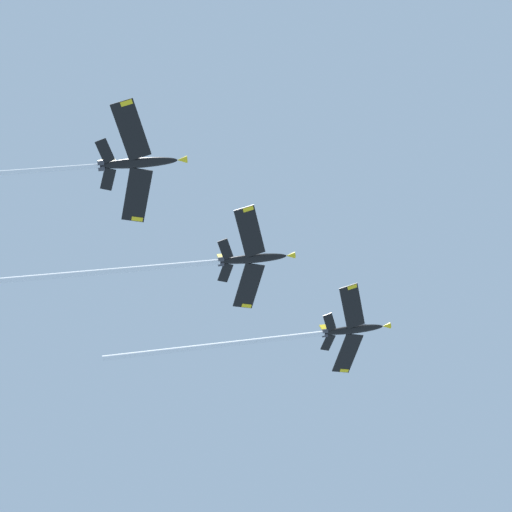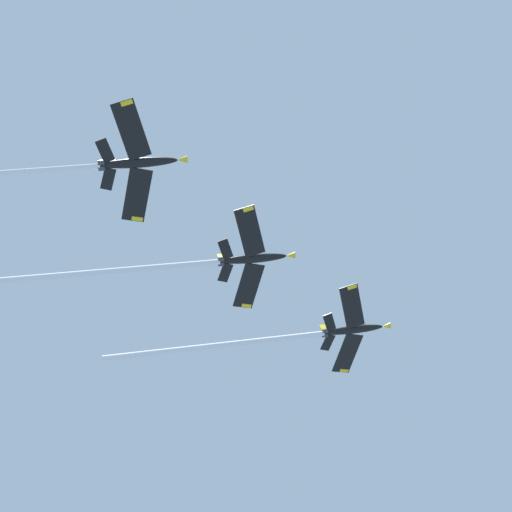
# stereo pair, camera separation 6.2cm
# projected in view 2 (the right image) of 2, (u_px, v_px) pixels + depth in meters

# --- Properties ---
(jet_lead) EXTENTS (20.18, 53.29, 13.62)m
(jet_lead) POSITION_uv_depth(u_px,v_px,m) (294.00, 336.00, 123.89)
(jet_lead) COLOR black
(jet_second) EXTENTS (20.18, 53.41, 13.81)m
(jet_second) POSITION_uv_depth(u_px,v_px,m) (186.00, 264.00, 112.87)
(jet_second) COLOR black
(jet_third) EXTENTS (20.19, 51.62, 12.33)m
(jet_third) POSITION_uv_depth(u_px,v_px,m) (87.00, 166.00, 101.57)
(jet_third) COLOR black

